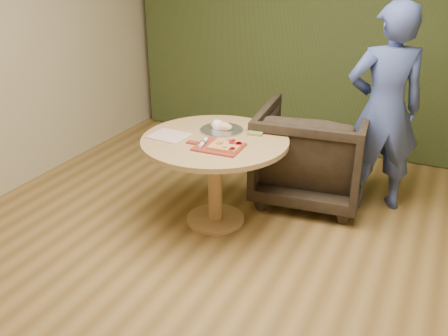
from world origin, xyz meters
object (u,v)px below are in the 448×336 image
(cutlery_roll, at_px, (203,143))
(armchair, at_px, (312,149))
(pizza_paddle, at_px, (218,147))
(serving_tray, at_px, (222,130))
(bread_roll, at_px, (221,126))
(pedestal_table, at_px, (215,155))
(person_standing, at_px, (384,110))
(flatbread_pizza, at_px, (226,145))

(cutlery_roll, xyz_separation_m, armchair, (0.60, 0.95, -0.30))
(pizza_paddle, height_order, cutlery_roll, cutlery_roll)
(serving_tray, xyz_separation_m, bread_roll, (-0.01, 0.00, 0.04))
(serving_tray, relative_size, bread_roll, 1.84)
(pedestal_table, height_order, bread_roll, bread_roll)
(cutlery_roll, height_order, bread_roll, bread_roll)
(bread_roll, xyz_separation_m, armchair, (0.63, 0.58, -0.31))
(armchair, relative_size, person_standing, 0.54)
(armchair, bearing_deg, bread_roll, 36.75)
(armchair, bearing_deg, serving_tray, 37.16)
(pedestal_table, relative_size, serving_tray, 3.31)
(pedestal_table, bearing_deg, serving_tray, 98.54)
(pedestal_table, relative_size, cutlery_roll, 5.92)
(pedestal_table, distance_m, serving_tray, 0.23)
(serving_tray, bearing_deg, person_standing, 29.95)
(pedestal_table, xyz_separation_m, cutlery_roll, (-0.00, -0.19, 0.17))
(pizza_paddle, xyz_separation_m, person_standing, (1.04, 1.02, 0.13))
(flatbread_pizza, distance_m, cutlery_roll, 0.18)
(flatbread_pizza, bearing_deg, bread_roll, 122.23)
(flatbread_pizza, distance_m, serving_tray, 0.39)
(cutlery_roll, relative_size, armchair, 0.21)
(pedestal_table, xyz_separation_m, armchair, (0.59, 0.76, -0.13))
(flatbread_pizza, distance_m, person_standing, 1.41)
(pedestal_table, bearing_deg, bread_roll, 101.32)
(pizza_paddle, relative_size, person_standing, 0.25)
(pedestal_table, distance_m, armchair, 0.97)
(cutlery_roll, bearing_deg, pedestal_table, 78.22)
(pizza_paddle, height_order, person_standing, person_standing)
(pizza_paddle, relative_size, flatbread_pizza, 1.98)
(pizza_paddle, bearing_deg, serving_tray, 109.45)
(flatbread_pizza, bearing_deg, armchair, 65.38)
(pedestal_table, height_order, serving_tray, serving_tray)
(bread_roll, relative_size, person_standing, 0.11)
(pizza_paddle, distance_m, armchair, 1.09)
(armchair, height_order, person_standing, person_standing)
(person_standing, bearing_deg, armchair, -15.44)
(serving_tray, relative_size, armchair, 0.37)
(pedestal_table, distance_m, flatbread_pizza, 0.29)
(pizza_paddle, height_order, armchair, armchair)
(flatbread_pizza, distance_m, bread_roll, 0.39)
(pizza_paddle, relative_size, bread_roll, 2.33)
(person_standing, bearing_deg, cutlery_roll, 16.93)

